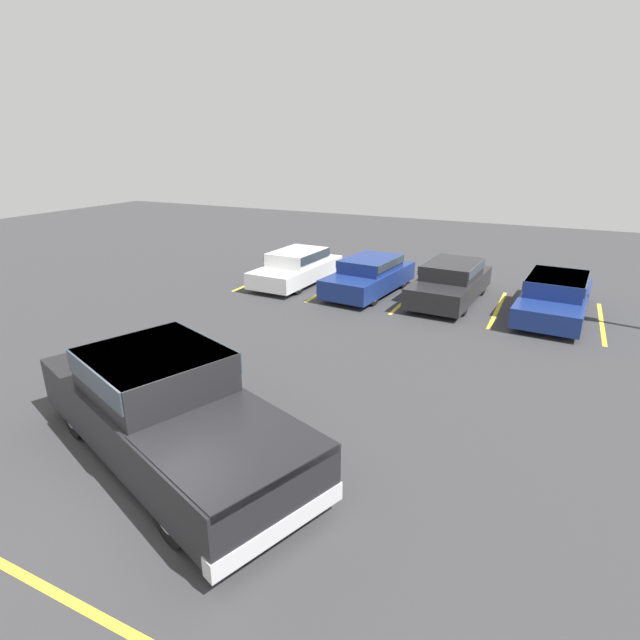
% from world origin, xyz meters
% --- Properties ---
extents(ground_plane, '(60.00, 60.00, 0.00)m').
position_xyz_m(ground_plane, '(0.00, 0.00, 0.00)').
color(ground_plane, '#38383A').
extents(stall_stripe_a, '(0.12, 4.07, 0.01)m').
position_xyz_m(stall_stripe_a, '(-4.91, 11.43, 0.00)').
color(stall_stripe_a, yellow).
rests_on(stall_stripe_a, ground_plane).
extents(stall_stripe_b, '(0.12, 4.07, 0.01)m').
position_xyz_m(stall_stripe_b, '(-1.98, 11.43, 0.00)').
color(stall_stripe_b, yellow).
rests_on(stall_stripe_b, ground_plane).
extents(stall_stripe_c, '(0.12, 4.07, 0.01)m').
position_xyz_m(stall_stripe_c, '(0.94, 11.43, 0.00)').
color(stall_stripe_c, yellow).
rests_on(stall_stripe_c, ground_plane).
extents(stall_stripe_d, '(0.12, 4.07, 0.01)m').
position_xyz_m(stall_stripe_d, '(3.87, 11.43, 0.00)').
color(stall_stripe_d, yellow).
rests_on(stall_stripe_d, ground_plane).
extents(stall_stripe_e, '(0.12, 4.07, 0.01)m').
position_xyz_m(stall_stripe_e, '(6.79, 11.43, 0.00)').
color(stall_stripe_e, yellow).
rests_on(stall_stripe_e, ground_plane).
extents(aisle_stripe_foreground, '(8.68, 0.12, 0.01)m').
position_xyz_m(aisle_stripe_foreground, '(-0.04, -1.96, 0.00)').
color(aisle_stripe_foreground, yellow).
rests_on(aisle_stripe_foreground, ground_plane).
extents(pickup_truck, '(6.25, 4.04, 1.82)m').
position_xyz_m(pickup_truck, '(-0.04, 0.79, 0.90)').
color(pickup_truck, black).
rests_on(pickup_truck, ground_plane).
extents(parked_sedan_a, '(1.91, 4.30, 1.23)m').
position_xyz_m(parked_sedan_a, '(-3.38, 11.43, 0.65)').
color(parked_sedan_a, silver).
rests_on(parked_sedan_a, ground_plane).
extents(parked_sedan_b, '(2.14, 4.36, 1.24)m').
position_xyz_m(parked_sedan_b, '(-0.48, 11.40, 0.66)').
color(parked_sedan_b, navy).
rests_on(parked_sedan_b, ground_plane).
extents(parked_sedan_c, '(2.04, 4.50, 1.30)m').
position_xyz_m(parked_sedan_c, '(2.27, 11.70, 0.69)').
color(parked_sedan_c, '#232326').
rests_on(parked_sedan_c, ground_plane).
extents(parked_sedan_d, '(2.13, 4.83, 1.22)m').
position_xyz_m(parked_sedan_d, '(5.45, 11.61, 0.65)').
color(parked_sedan_d, navy).
rests_on(parked_sedan_d, ground_plane).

